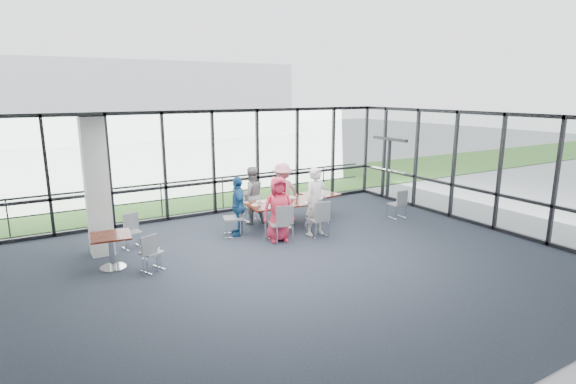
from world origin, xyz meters
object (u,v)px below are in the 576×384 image
diner_end (238,206)px  chair_spare_r (397,204)px  chair_main_fr (284,203)px  chair_main_fl (253,207)px  structural_column (97,187)px  diner_far_left (251,195)px  main_table (282,207)px  chair_spare_la (151,253)px  chair_main_nl (279,224)px  diner_near_left (278,209)px  chair_main_nr (318,219)px  side_table_left (111,241)px  chair_main_end (233,218)px  chair_spare_lb (131,232)px  diner_near_right (316,202)px  side_table_right (320,197)px  diner_far_right (282,192)px

diner_end → chair_spare_r: 4.88m
chair_main_fr → chair_main_fl: bearing=-14.5°
structural_column → diner_far_left: structural_column is taller
main_table → chair_spare_la: size_ratio=2.52×
chair_main_nl → chair_main_fl: 2.00m
diner_near_left → chair_spare_la: diner_near_left is taller
diner_near_left → chair_main_fr: bearing=68.9°
main_table → chair_main_nr: bearing=-62.8°
side_table_left → chair_main_end: bearing=12.7°
chair_spare_r → chair_spare_lb: bearing=174.3°
chair_spare_la → diner_near_left: bearing=-17.1°
diner_near_left → chair_main_nl: size_ratio=1.74×
main_table → chair_main_nl: 1.15m
diner_near_right → chair_spare_lb: size_ratio=2.22×
side_table_left → side_table_right: bearing=9.4°
diner_near_right → chair_main_fl: 2.20m
diner_far_left → chair_main_nr: size_ratio=1.75×
diner_end → chair_spare_la: diner_end is taller
structural_column → chair_main_nr: structural_column is taller
main_table → chair_spare_r: 3.60m
side_table_right → chair_main_fl: (-1.90, 0.66, -0.21)m
chair_main_end → chair_spare_la: chair_main_end is taller
chair_main_nl → chair_spare_la: chair_main_nl is taller
diner_far_left → chair_main_nl: size_ratio=1.74×
structural_column → diner_far_right: 5.15m
chair_main_nl → diner_far_right: bearing=73.2°
diner_near_left → diner_far_right: size_ratio=0.98×
side_table_right → diner_end: 2.80m
diner_near_right → chair_spare_la: bearing=-174.9°
chair_spare_lb → side_table_right: bearing=167.0°
diner_near_left → chair_main_end: diner_near_left is taller
diner_far_left → chair_main_fr: bearing=-172.2°
diner_far_right → diner_end: size_ratio=1.07×
diner_near_right → chair_main_end: bearing=154.3°
diner_far_right → chair_spare_la: diner_far_right is taller
side_table_left → chair_spare_lb: chair_spare_lb is taller
chair_main_end → side_table_right: bearing=112.0°
diner_end → chair_main_end: bearing=-62.5°
structural_column → chair_spare_lb: size_ratio=3.93×
diner_near_left → diner_near_right: size_ratio=0.92×
chair_main_nl → chair_main_nr: chair_main_nl is taller
diner_far_right → chair_spare_la: size_ratio=2.06×
diner_near_right → chair_main_nr: size_ratio=1.91×
diner_near_left → chair_spare_r: bearing=13.1°
chair_main_nr → diner_near_left: bearing=170.5°
main_table → side_table_left: 4.62m
chair_main_nl → chair_main_nr: 1.10m
diner_far_left → chair_spare_lb: size_ratio=2.03×
chair_main_end → chair_spare_lb: (-2.50, 0.37, -0.08)m
main_table → chair_spare_lb: (-3.95, 0.46, -0.22)m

